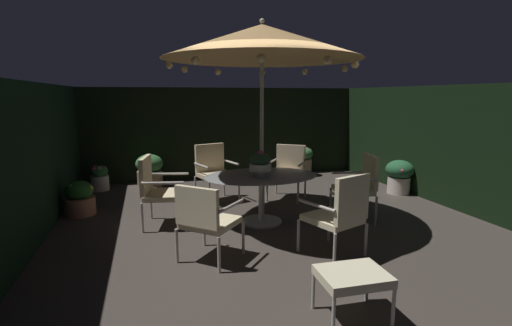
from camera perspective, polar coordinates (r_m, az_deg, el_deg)
ground_plane at (r=5.63m, az=2.60°, el=-9.25°), size 6.82×7.20×0.02m
hedge_backdrop_rear at (r=8.68m, az=-4.78°, el=4.66°), size 6.82×0.30×2.05m
hedge_backdrop_left at (r=5.31m, az=-32.80°, el=-0.55°), size 0.30×7.20×2.05m
hedge_backdrop_right at (r=7.13m, az=28.32°, el=2.24°), size 0.30×7.20×2.05m
patio_dining_table at (r=5.47m, az=0.87°, el=-3.24°), size 1.68×1.24×0.73m
patio_umbrella at (r=5.37m, az=0.93°, el=18.02°), size 2.77×2.77×2.91m
centerpiece_planter at (r=5.26m, az=0.67°, el=0.09°), size 0.31×0.31×0.38m
patio_chair_north at (r=5.55m, az=-14.72°, el=-3.61°), size 0.75×0.75×1.02m
patio_chair_northeast at (r=4.25m, az=-7.74°, el=-8.27°), size 0.82×0.82×0.91m
patio_chair_east at (r=4.43m, az=12.78°, el=-7.27°), size 0.75×0.77×1.01m
patio_chair_southeast at (r=5.79m, az=15.66°, el=-2.99°), size 0.67×0.67×1.00m
patio_chair_south at (r=6.86m, az=4.98°, el=-0.71°), size 0.82×0.82×0.97m
patio_chair_southwest at (r=6.71m, az=-6.48°, el=-0.82°), size 0.77×0.74×1.01m
ottoman_footrest at (r=3.37m, az=14.62°, el=-16.68°), size 0.58×0.46×0.42m
potted_plant_back_center at (r=8.03m, az=-16.02°, el=-1.03°), size 0.56×0.56×0.68m
potted_plant_left_far at (r=7.69m, az=21.14°, el=-1.73°), size 0.52×0.52×0.65m
potted_plant_right_near at (r=6.54m, az=-25.45°, el=-4.94°), size 0.46×0.46×0.55m
potted_plant_front_corner at (r=8.05m, az=-22.88°, el=-2.07°), size 0.34×0.34×0.51m
potted_plant_back_left at (r=8.86m, az=7.24°, el=0.45°), size 0.47×0.45×0.69m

